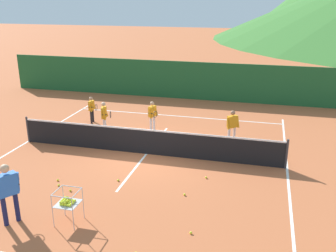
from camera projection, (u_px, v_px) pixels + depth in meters
The scene contains 21 objects.
ground_plane at pixel (147, 154), 14.02m from camera, with size 120.00×120.00×0.00m, color #BC6038.
line_baseline_far at pixel (177, 116), 18.46m from camera, with size 10.02×0.08×0.01m, color white.
line_sideline_west at pixel (28, 141), 15.21m from camera, with size 0.08×11.14×0.01m, color white.
line_sideline_east at pixel (287, 168), 12.83m from camera, with size 0.08×11.14×0.01m, color white.
line_service_center at pixel (146, 154), 14.02m from camera, with size 0.08×5.97×0.01m, color white.
tennis_net at pixel (146, 141), 13.86m from camera, with size 9.98×0.08×1.05m.
instructor at pixel (8, 188), 9.45m from camera, with size 0.55×0.82×1.65m.
student_0 at pixel (92, 107), 17.24m from camera, with size 0.45×0.58×1.24m.
student_1 at pixel (104, 114), 15.97m from camera, with size 0.55×0.57×1.35m.
student_2 at pixel (152, 113), 16.19m from camera, with size 0.42×0.70×1.31m.
student_3 at pixel (232, 124), 14.75m from camera, with size 0.52×0.47×1.36m.
ball_cart at pixel (67, 202), 9.59m from camera, with size 0.58×0.58×0.90m.
tennis_ball_0 at pixel (59, 185), 11.63m from camera, with size 0.07×0.07×0.07m, color yellow.
tennis_ball_1 at pixel (58, 180), 11.95m from camera, with size 0.07×0.07×0.07m, color yellow.
tennis_ball_2 at pixel (118, 180), 11.94m from camera, with size 0.07×0.07×0.07m, color yellow.
tennis_ball_3 at pixel (2, 178), 12.08m from camera, with size 0.07×0.07×0.07m, color yellow.
tennis_ball_4 at pixel (206, 177), 12.12m from camera, with size 0.07×0.07×0.07m, color yellow.
tennis_ball_5 at pixel (70, 190), 11.31m from camera, with size 0.07×0.07×0.07m, color yellow.
tennis_ball_6 at pixel (184, 194), 11.08m from camera, with size 0.07×0.07×0.07m, color yellow.
tennis_ball_8 at pixel (191, 233), 9.28m from camera, with size 0.07×0.07×0.07m, color yellow.
windscreen_fence at pixel (191, 81), 21.18m from camera, with size 22.05×0.08×2.12m, color #1E5B2D.
Camera 1 is at (4.03, -12.30, 5.54)m, focal length 40.39 mm.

